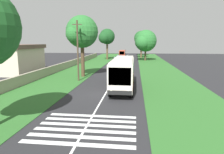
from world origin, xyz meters
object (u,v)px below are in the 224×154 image
Objects in this scene: trailing_car_1 at (128,63)px; trailing_car_3 at (119,58)px; trailing_minibus_0 at (122,53)px; roadside_tree_right_0 at (141,39)px; roadside_building at (16,59)px; roadside_tree_right_2 at (145,41)px; utility_pole at (78,50)px; coach_bus at (123,71)px; roadside_tree_left_0 at (107,37)px; roadside_tree_right_1 at (141,43)px; roadside_tree_left_2 at (82,33)px; trailing_car_2 at (117,60)px; trailing_car_0 at (128,67)px.

trailing_car_3 is at bearing 11.83° from trailing_car_1.
trailing_car_1 is 28.28m from trailing_minibus_0.
roadside_building is at bearing 154.02° from roadside_tree_right_0.
roadside_tree_right_2 is 1.06× the size of utility_pole.
roadside_tree_left_0 reaches higher than coach_bus.
utility_pole is (-19.76, 6.72, 3.88)m from trailing_car_1.
trailing_car_1 is at bearing 162.60° from roadside_tree_right_2.
roadside_tree_left_0 reaches higher than roadside_tree_right_1.
roadside_tree_left_0 is at bearing 24.78° from trailing_car_1.
roadside_tree_left_2 reaches higher than roadside_tree_right_1.
roadside_tree_right_1 is 11.34m from roadside_tree_right_2.
roadside_tree_right_0 is 1.15× the size of utility_pole.
utility_pole is (-28.74, 3.18, 3.88)m from trailing_car_2.
trailing_car_0 is 14.57m from utility_pole.
trailing_car_3 is 0.44× the size of roadside_tree_left_2.
roadside_tree_right_0 is 0.97× the size of roadside_building.
roadside_tree_right_2 is (-11.29, -0.93, 0.39)m from roadside_tree_right_1.
trailing_minibus_0 is 8.23m from roadside_tree_right_1.
trailing_minibus_0 is at bearing 139.05° from roadside_tree_right_0.
roadside_tree_right_0 is 1.09× the size of roadside_tree_right_2.
trailing_minibus_0 is (28.08, 3.27, 0.88)m from trailing_car_1.
utility_pole is at bearing 173.69° from trailing_car_2.
roadside_tree_left_2 is at bearing 156.03° from trailing_car_1.
trailing_car_3 is at bearing -92.49° from roadside_tree_left_0.
trailing_car_3 is at bearing 142.82° from roadside_tree_right_1.
roadside_tree_left_0 is (0.18, 4.21, 6.49)m from trailing_car_3.
coach_bus is 23.12m from roadside_building.
roadside_building reaches higher than trailing_minibus_0.
roadside_building is at bearing 156.92° from roadside_tree_left_0.
utility_pole is at bearing 174.80° from trailing_car_3.
trailing_minibus_0 reaches higher than trailing_car_1.
roadside_tree_right_1 is (25.56, -3.55, 4.77)m from trailing_car_1.
trailing_car_1 is 0.49× the size of utility_pole.
coach_bus reaches higher than trailing_car_2.
trailing_car_0 is at bearing -174.61° from trailing_minibus_0.
utility_pole is 15.21m from roadside_building.
trailing_car_3 is 9.67m from roadside_tree_right_2.
trailing_car_3 is at bearing -5.20° from utility_pole.
trailing_minibus_0 is (11.71, -0.16, 0.88)m from trailing_car_3.
roadside_building is at bearing 148.43° from roadside_tree_right_1.
trailing_car_1 is 0.44× the size of roadside_tree_left_2.
coach_bus is 11.94m from roadside_tree_left_2.
roadside_tree_left_2 is (-8.42, 7.16, 6.49)m from trailing_car_0.
trailing_minibus_0 is 12.00m from roadside_tree_right_0.
roadside_building is (-38.98, 23.95, -2.77)m from roadside_tree_right_1.
roadside_tree_right_1 reaches higher than trailing_car_2.
trailing_car_3 is at bearing 160.06° from roadside_tree_right_0.
trailing_car_2 is 28.11m from roadside_building.
roadside_tree_right_1 reaches higher than trailing_car_3.
roadside_tree_left_0 is at bearing 28.45° from trailing_car_2.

